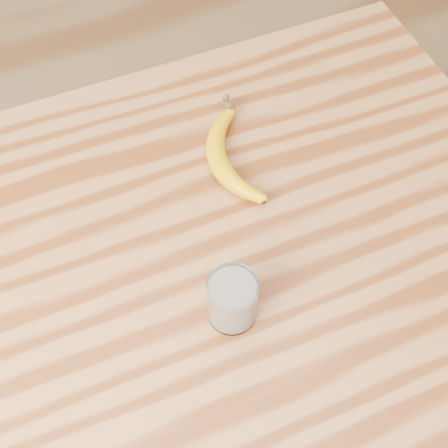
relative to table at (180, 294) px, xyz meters
name	(u,v)px	position (x,y,z in m)	size (l,w,h in m)	color
room	(142,15)	(0.00, 0.00, 0.58)	(4.04, 4.04, 2.70)	brown
table	(180,294)	(0.00, 0.00, 0.00)	(1.20, 0.80, 0.90)	#986335
smoothie_glass	(232,300)	(0.04, -0.12, 0.17)	(0.07, 0.07, 0.09)	white
banana	(217,160)	(0.13, 0.14, 0.15)	(0.10, 0.28, 0.03)	#DA9E00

